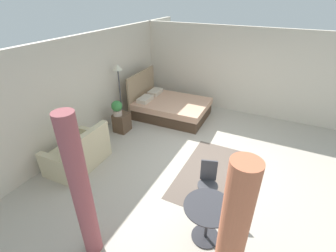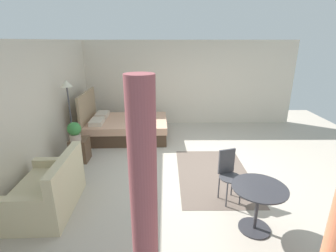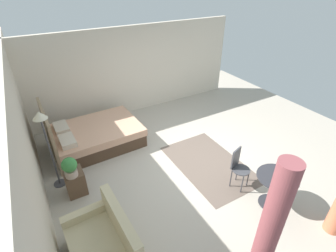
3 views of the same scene
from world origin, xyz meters
TOP-DOWN VIEW (x-y plane):
  - ground_plane at (0.00, 0.00)m, footprint 9.15×9.55m
  - wall_back at (0.00, 3.28)m, footprint 9.15×0.12m
  - wall_right at (3.08, 0.00)m, footprint 0.12×6.55m
  - area_rug at (-0.36, -0.23)m, footprint 2.25×1.41m
  - bed at (1.74, 1.87)m, footprint 1.62×2.21m
  - couch at (-1.38, 2.59)m, footprint 1.34×0.88m
  - nightstand at (0.31, 2.65)m, footprint 0.41×0.37m
  - potted_plant at (0.21, 2.68)m, footprint 0.29×0.29m
  - floor_lamp at (0.72, 2.92)m, footprint 0.26×0.26m
  - balcony_table at (-1.89, -0.54)m, footprint 0.75×0.75m
  - cafe_chair_near_window at (-1.15, -0.30)m, footprint 0.46×0.46m
  - curtain_right at (-2.83, 0.94)m, footprint 0.26×0.26m

SIDE VIEW (x-z plane):
  - ground_plane at x=0.00m, z-range -0.02..0.00m
  - area_rug at x=-0.36m, z-range 0.00..0.01m
  - nightstand at x=0.31m, z-range 0.00..0.52m
  - bed at x=1.74m, z-range -0.35..0.94m
  - couch at x=-1.38m, z-range -0.15..0.75m
  - balcony_table at x=-1.89m, z-range 0.14..0.83m
  - cafe_chair_near_window at x=-1.15m, z-range 0.09..0.97m
  - potted_plant at x=0.21m, z-range 0.53..0.95m
  - curtain_right at x=-2.83m, z-range 0.00..2.33m
  - wall_back at x=0.00m, z-range 0.00..2.60m
  - wall_right at x=3.08m, z-range 0.00..2.60m
  - floor_lamp at x=0.72m, z-range 0.50..2.25m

